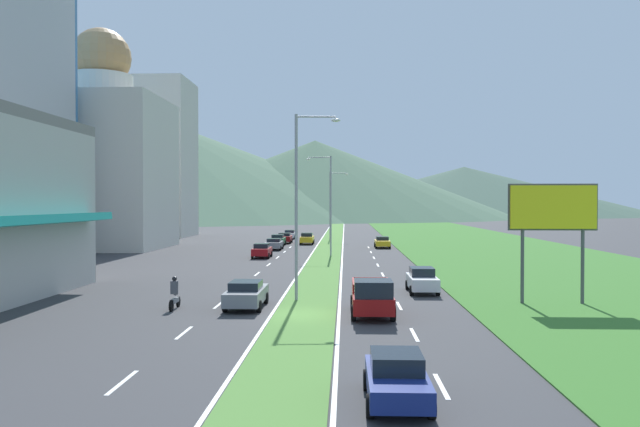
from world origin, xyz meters
name	(u,v)px	position (x,y,z in m)	size (l,w,h in m)	color
ground_plane	(305,316)	(0.00, 0.00, 0.00)	(600.00, 600.00, 0.00)	#38383A
grass_median	(331,242)	(0.00, 60.00, 0.03)	(3.20, 240.00, 0.06)	#518438
grass_verge_right	(473,243)	(20.60, 60.00, 0.03)	(24.00, 240.00, 0.06)	#387028
lane_dash_left_1	(122,382)	(-5.10, -12.25, 0.01)	(0.16, 2.80, 0.01)	silver
lane_dash_left_2	(184,333)	(-5.10, -4.50, 0.01)	(0.16, 2.80, 0.01)	silver
lane_dash_left_3	(219,305)	(-5.10, 3.25, 0.01)	(0.16, 2.80, 0.01)	silver
lane_dash_left_4	(241,287)	(-5.10, 11.00, 0.01)	(0.16, 2.80, 0.01)	silver
lane_dash_left_5	(257,274)	(-5.10, 18.74, 0.01)	(0.16, 2.80, 0.01)	silver
lane_dash_left_6	(269,265)	(-5.10, 26.49, 0.01)	(0.16, 2.80, 0.01)	silver
lane_dash_left_7	(278,257)	(-5.10, 34.24, 0.01)	(0.16, 2.80, 0.01)	silver
lane_dash_left_8	(285,252)	(-5.10, 41.99, 0.01)	(0.16, 2.80, 0.01)	silver
lane_dash_left_9	(290,247)	(-5.10, 49.74, 0.01)	(0.16, 2.80, 0.01)	silver
lane_dash_right_1	(441,386)	(5.10, -12.25, 0.01)	(0.16, 2.80, 0.01)	silver
lane_dash_right_2	(414,335)	(5.10, -4.50, 0.01)	(0.16, 2.80, 0.01)	silver
lane_dash_right_3	(399,306)	(5.10, 3.25, 0.01)	(0.16, 2.80, 0.01)	silver
lane_dash_right_4	(389,287)	(5.10, 11.00, 0.01)	(0.16, 2.80, 0.01)	silver
lane_dash_right_5	(383,274)	(5.10, 18.74, 0.01)	(0.16, 2.80, 0.01)	silver
lane_dash_right_6	(378,265)	(5.10, 26.49, 0.01)	(0.16, 2.80, 0.01)	silver
lane_dash_right_7	(374,258)	(5.10, 34.24, 0.01)	(0.16, 2.80, 0.01)	silver
lane_dash_right_8	(371,252)	(5.10, 41.99, 0.01)	(0.16, 2.80, 0.01)	silver
lane_dash_right_9	(369,247)	(5.10, 49.74, 0.01)	(0.16, 2.80, 0.01)	silver
edge_line_median_left	(319,242)	(-1.75, 60.00, 0.01)	(0.16, 240.00, 0.01)	silver
edge_line_median_right	(343,242)	(1.75, 60.00, 0.01)	(0.16, 240.00, 0.01)	silver
domed_building	(102,162)	(-28.98, 47.11, 11.07)	(15.69, 15.69, 28.02)	beige
midrise_colored	(155,159)	(-30.78, 75.64, 13.46)	(12.17, 12.17, 26.92)	beige
hill_far_left	(145,166)	(-79.40, 220.94, 20.94)	(225.16, 225.16, 41.89)	#47664C
hill_far_center	(315,179)	(-10.10, 221.15, 15.48)	(157.75, 157.75, 30.95)	#47664C
hill_far_right	(464,191)	(61.69, 286.67, 11.99)	(179.45, 179.45, 23.97)	#3D5647
street_lamp_near	(300,196)	(-0.57, 4.76, 6.19)	(2.69, 0.37, 10.99)	#99999E
street_lamp_mid	(328,200)	(0.25, 35.70, 6.14)	(2.81, 0.39, 10.86)	#99999E
street_lamp_far	(332,201)	(-0.02, 66.61, 6.04)	(3.02, 0.28, 10.62)	#99999E
billboard_roadside	(553,213)	(13.87, 4.11, 5.20)	(5.04, 0.28, 6.88)	#4C4C51
car_0	(246,294)	(-3.38, 2.28, 0.77)	(2.04, 4.73, 1.50)	slate
car_1	(274,244)	(-6.70, 45.19, 0.74)	(2.02, 4.50, 1.41)	slate
car_2	(307,238)	(-3.28, 55.90, 0.81)	(1.91, 4.57, 1.60)	yellow
car_3	(397,378)	(3.56, -13.99, 0.73)	(1.85, 4.06, 1.44)	navy
car_4	(422,280)	(7.03, 8.59, 0.81)	(1.86, 4.33, 1.61)	silver
car_5	(382,242)	(6.84, 49.14, 0.75)	(1.97, 4.59, 1.44)	yellow
car_6	(285,238)	(-6.62, 57.98, 0.77)	(1.99, 4.42, 1.49)	maroon
car_7	(290,234)	(-6.87, 69.37, 0.74)	(1.86, 4.69, 1.42)	silver
car_8	(262,250)	(-6.71, 33.79, 0.78)	(1.88, 4.12, 1.52)	maroon
car_9	(278,240)	(-7.01, 52.50, 0.78)	(1.90, 4.70, 1.53)	#0C5128
pickup_truck_0	(372,297)	(3.44, -0.07, 0.98)	(2.18, 5.40, 2.00)	maroon
motorcycle_rider	(175,296)	(-7.20, 1.64, 0.75)	(0.36, 2.00, 1.80)	black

